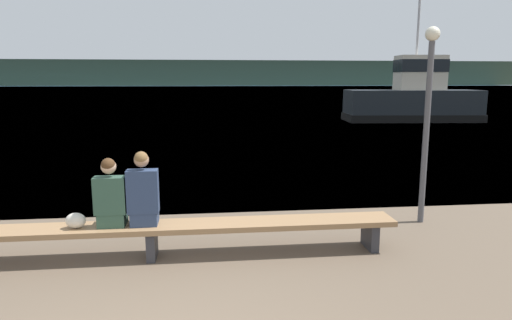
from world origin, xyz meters
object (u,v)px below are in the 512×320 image
(person_right, at_px, (143,194))
(deck_lamp_post, at_px, (428,104))
(bench_main, at_px, (152,230))
(shopping_bag, at_px, (76,221))
(tugboat_red, at_px, (413,100))
(person_left, at_px, (111,197))

(person_right, relative_size, deck_lamp_post, 0.31)
(bench_main, height_order, shopping_bag, shopping_bag)
(person_right, distance_m, shopping_bag, 0.97)
(bench_main, xyz_separation_m, person_right, (-0.09, 0.00, 0.53))
(deck_lamp_post, bearing_deg, bench_main, -166.17)
(tugboat_red, bearing_deg, bench_main, 151.64)
(person_right, bearing_deg, shopping_bag, -178.12)
(bench_main, bearing_deg, tugboat_red, 56.39)
(bench_main, height_order, tugboat_red, tugboat_red)
(shopping_bag, relative_size, tugboat_red, 0.03)
(person_left, xyz_separation_m, deck_lamp_post, (5.04, 1.11, 1.17))
(bench_main, relative_size, tugboat_red, 0.86)
(person_left, bearing_deg, tugboat_red, 55.33)
(person_left, distance_m, person_right, 0.44)
(person_left, xyz_separation_m, person_right, (0.44, -0.00, 0.04))
(person_left, bearing_deg, deck_lamp_post, 12.41)
(deck_lamp_post, bearing_deg, person_left, -167.59)
(person_left, relative_size, person_right, 0.92)
(tugboat_red, height_order, deck_lamp_post, tugboat_red)
(person_left, distance_m, tugboat_red, 24.09)
(tugboat_red, distance_m, deck_lamp_post, 20.63)
(shopping_bag, bearing_deg, bench_main, 1.68)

